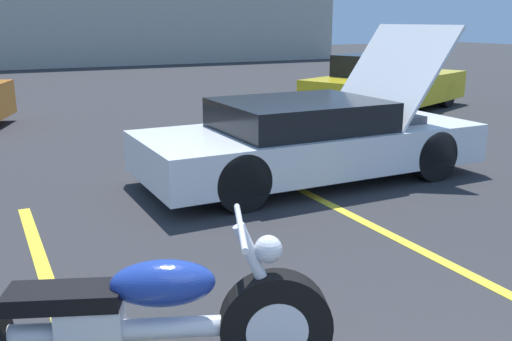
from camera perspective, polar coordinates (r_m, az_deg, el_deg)
The scene contains 6 objects.
parking_stripe_middle at distance 4.33m, azimuth -18.96°, elevation -14.13°, with size 0.12×5.47×0.01m, color yellow.
parking_stripe_back at distance 5.56m, azimuth 15.18°, elevation -7.19°, with size 0.12×5.47×0.01m, color yellow.
far_building at distance 28.07m, azimuth -24.23°, elevation 14.22°, with size 32.00×4.20×4.40m.
motorcycle at distance 3.41m, azimuth -13.83°, elevation -14.40°, with size 2.36×1.11×0.96m.
show_car_hood_open at distance 7.48m, azimuth 5.62°, elevation 3.19°, with size 4.47×1.82×1.98m.
parked_car_right_row at distance 13.51m, azimuth 13.01°, elevation 8.39°, with size 4.91×3.40×1.29m.
Camera 1 is at (-1.51, -0.81, 2.04)m, focal length 40.00 mm.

